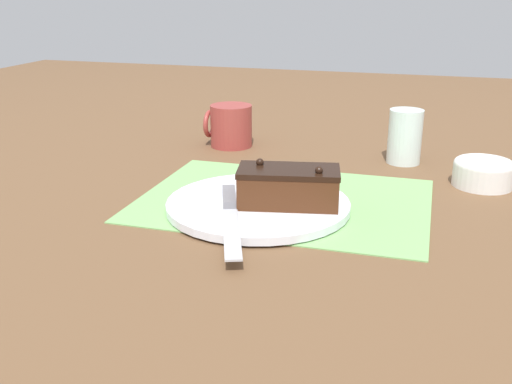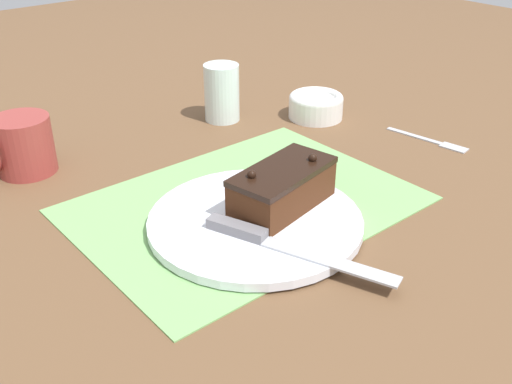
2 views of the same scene
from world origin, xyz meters
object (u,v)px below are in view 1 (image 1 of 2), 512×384
object	(u,v)px
chocolate_cake	(288,186)
drinking_glass	(405,137)
small_bowl	(483,172)
serving_knife	(230,208)
cake_plate	(258,205)
coffee_mug	(230,126)

from	to	relation	value
chocolate_cake	drinking_glass	world-z (taller)	drinking_glass
small_bowl	serving_knife	bearing A→B (deg)	37.42
cake_plate	serving_knife	world-z (taller)	serving_knife
cake_plate	coffee_mug	bearing A→B (deg)	-64.92
cake_plate	drinking_glass	size ratio (longest dim) A/B	2.70
small_bowl	chocolate_cake	bearing A→B (deg)	37.86
chocolate_cake	coffee_mug	size ratio (longest dim) A/B	1.65
chocolate_cake	coffee_mug	bearing A→B (deg)	-58.99
serving_knife	coffee_mug	size ratio (longest dim) A/B	2.45
small_bowl	cake_plate	bearing A→B (deg)	33.76
serving_knife	cake_plate	bearing A→B (deg)	-137.48
chocolate_cake	serving_knife	distance (m)	0.10
serving_knife	small_bowl	bearing A→B (deg)	-162.99
small_bowl	coffee_mug	size ratio (longest dim) A/B	1.03
serving_knife	small_bowl	distance (m)	0.46
cake_plate	small_bowl	xyz separation A→B (m)	(-0.34, -0.23, 0.01)
chocolate_cake	small_bowl	xyz separation A→B (m)	(-0.29, -0.23, -0.02)
cake_plate	coffee_mug	distance (m)	0.40
serving_knife	drinking_glass	distance (m)	0.45
serving_knife	drinking_glass	world-z (taller)	drinking_glass
serving_knife	chocolate_cake	bearing A→B (deg)	-164.78
chocolate_cake	serving_knife	xyz separation A→B (m)	(0.08, 0.05, -0.02)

